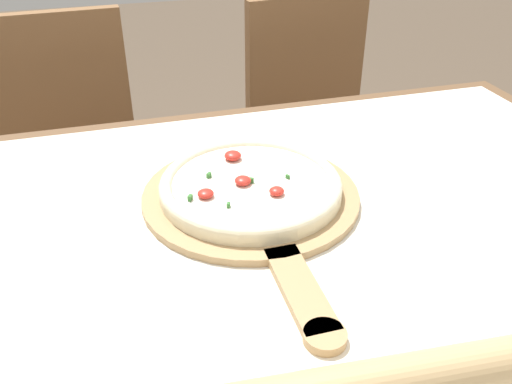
# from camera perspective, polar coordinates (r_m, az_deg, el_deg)

# --- Properties ---
(dining_table) EXTENTS (1.33, 0.96, 0.75)m
(dining_table) POSITION_cam_1_polar(r_m,az_deg,el_deg) (0.83, 3.49, -10.83)
(dining_table) COLOR brown
(dining_table) RESTS_ON ground_plane
(towel_cloth) EXTENTS (1.25, 0.88, 0.00)m
(towel_cloth) POSITION_cam_1_polar(r_m,az_deg,el_deg) (0.77, 3.74, -5.05)
(towel_cloth) COLOR white
(towel_cloth) RESTS_ON dining_table
(pizza_peel) EXTENTS (0.34, 0.50, 0.01)m
(pizza_peel) POSITION_cam_1_polar(r_m,az_deg,el_deg) (0.83, -0.20, -1.03)
(pizza_peel) COLOR tan
(pizza_peel) RESTS_ON towel_cloth
(pizza) EXTENTS (0.28, 0.28, 0.03)m
(pizza) POSITION_cam_1_polar(r_m,az_deg,el_deg) (0.84, -0.58, 0.74)
(pizza) COLOR beige
(pizza) RESTS_ON pizza_peel
(chair_left) EXTENTS (0.42, 0.42, 0.88)m
(chair_left) POSITION_cam_1_polar(r_m,az_deg,el_deg) (1.57, -18.96, 3.33)
(chair_left) COLOR brown
(chair_left) RESTS_ON ground_plane
(chair_right) EXTENTS (0.44, 0.44, 0.88)m
(chair_right) POSITION_cam_1_polar(r_m,az_deg,el_deg) (1.67, 6.39, 6.71)
(chair_right) COLOR brown
(chair_right) RESTS_ON ground_plane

